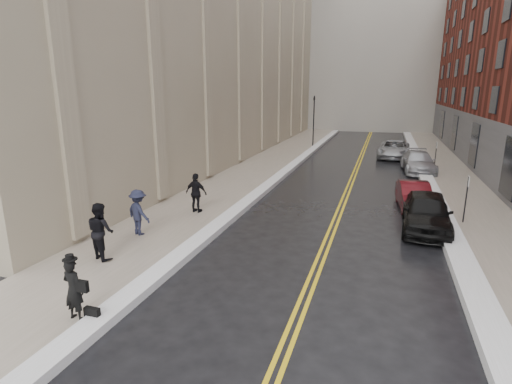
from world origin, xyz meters
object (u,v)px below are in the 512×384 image
Objects in this scene: car_maroon at (414,196)px; pedestrian_c at (196,193)px; car_silver_far at (394,149)px; pedestrian_main at (74,290)px; car_black at (427,212)px; pedestrian_a at (101,231)px; car_silver_near at (418,162)px; pedestrian_b at (139,212)px.

car_maroon is 10.78m from pedestrian_c.
car_silver_far is 3.36× the size of pedestrian_main.
car_black is at bearing -168.92° from pedestrian_c.
pedestrian_main is 3.85m from pedestrian_a.
car_black is at bearing -126.96° from pedestrian_main.
pedestrian_c reaches higher than pedestrian_main.
pedestrian_main is (-9.06, -10.28, 0.16)m from car_black.
car_silver_near is 2.75× the size of pedestrian_b.
pedestrian_main reaches higher than car_silver_near.
car_silver_far is 2.75× the size of pedestrian_a.
car_black is 11.92m from pedestrian_b.
pedestrian_main is at bearing 130.38° from pedestrian_b.
car_maroon is 9.89m from car_silver_near.
car_silver_near is at bearing 90.08° from car_black.
pedestrian_a reaches higher than pedestrian_main.
pedestrian_main is 6.12m from pedestrian_b.
car_silver_far is at bearing -87.90° from pedestrian_a.
car_silver_near is 25.26m from pedestrian_main.
pedestrian_a is 1.06× the size of pedestrian_c.
car_silver_far is at bearing -91.32° from pedestrian_b.
car_black reaches higher than car_silver_far.
pedestrian_a is at bearing -145.23° from car_black.
car_silver_far is (-0.77, 15.95, 0.09)m from car_maroon.
pedestrian_c reaches higher than car_silver_far.
pedestrian_b is (-11.04, -4.49, 0.27)m from car_black.
pedestrian_main is at bearing -116.75° from car_silver_near.
car_black is 0.93× the size of car_silver_near.
car_black is 2.38× the size of pedestrian_a.
pedestrian_a is (-9.85, -26.09, 0.38)m from car_silver_far.
car_silver_far is 30.53m from pedestrian_main.
pedestrian_b reaches higher than car_maroon.
pedestrian_a reaches higher than pedestrian_c.
pedestrian_c is at bearing -82.61° from pedestrian_b.
car_black is 1.17× the size of car_maroon.
pedestrian_a is at bearing -107.05° from car_silver_far.
pedestrian_b is at bearing -64.20° from pedestrian_a.
car_black is 0.87× the size of car_silver_far.
pedestrian_main is at bearing -101.56° from car_silver_far.
pedestrian_c is at bearing -171.59° from car_black.
car_maroon is 16.11m from pedestrian_main.
car_silver_far is 22.20m from pedestrian_c.
car_silver_far reaches higher than car_maroon.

